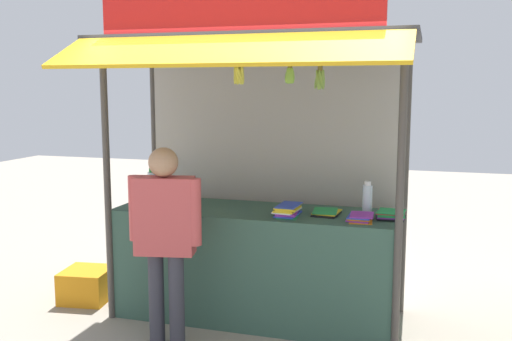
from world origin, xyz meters
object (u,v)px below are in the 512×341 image
at_px(water_bottle_far_right, 152,186).
at_px(magazine_stack_front_left, 288,210).
at_px(water_bottle_mid_right, 190,193).
at_px(magazine_stack_mid_left, 391,215).
at_px(magazine_stack_far_left, 361,218).
at_px(banana_bunch_inner_left, 239,75).
at_px(water_bottle_back_left, 367,200).
at_px(banana_bunch_rightmost, 290,75).
at_px(magazine_stack_front_right, 326,213).
at_px(banana_bunch_inner_right, 320,79).
at_px(plastic_crate, 87,285).
at_px(vendor_person, 165,229).

relative_size(water_bottle_far_right, magazine_stack_front_left, 0.97).
distance_m(water_bottle_mid_right, magazine_stack_mid_left, 1.79).
xyz_separation_m(magazine_stack_far_left, banana_bunch_inner_left, (-0.92, -0.33, 1.13)).
distance_m(water_bottle_back_left, banana_bunch_inner_left, 1.49).
distance_m(magazine_stack_far_left, banana_bunch_rightmost, 1.28).
bearing_deg(water_bottle_mid_right, magazine_stack_front_right, -1.58).
xyz_separation_m(magazine_stack_front_right, banana_bunch_rightmost, (-0.21, -0.49, 1.14)).
xyz_separation_m(magazine_stack_front_right, banana_bunch_inner_right, (0.02, -0.49, 1.11)).
bearing_deg(water_bottle_mid_right, water_bottle_back_left, 0.68).
distance_m(magazine_stack_front_right, banana_bunch_rightmost, 1.26).
bearing_deg(magazine_stack_front_left, plastic_crate, 178.02).
distance_m(water_bottle_back_left, plastic_crate, 2.81).
xyz_separation_m(banana_bunch_rightmost, banana_bunch_inner_left, (-0.40, -0.00, 0.00)).
xyz_separation_m(banana_bunch_rightmost, plastic_crate, (-2.10, 0.40, -1.98)).
bearing_deg(banana_bunch_rightmost, magazine_stack_far_left, 32.62).
bearing_deg(magazine_stack_far_left, vendor_person, -156.47).
bearing_deg(plastic_crate, banana_bunch_inner_right, -9.80).
xyz_separation_m(magazine_stack_far_left, banana_bunch_inner_right, (-0.29, -0.33, 1.10)).
bearing_deg(magazine_stack_front_right, magazine_stack_front_left, -152.56).
bearing_deg(banana_bunch_inner_left, water_bottle_back_left, 29.81).
xyz_separation_m(water_bottle_mid_right, plastic_crate, (-1.05, -0.12, -0.94)).
distance_m(magazine_stack_far_left, vendor_person, 1.56).
height_order(water_bottle_back_left, banana_bunch_rightmost, banana_bunch_rightmost).
relative_size(water_bottle_far_right, magazine_stack_mid_left, 1.22).
bearing_deg(plastic_crate, water_bottle_far_right, 16.56).
height_order(banana_bunch_inner_left, plastic_crate, banana_bunch_inner_left).
distance_m(water_bottle_far_right, banana_bunch_inner_left, 1.58).
bearing_deg(magazine_stack_front_right, banana_bunch_inner_right, -87.97).
xyz_separation_m(magazine_stack_far_left, plastic_crate, (-2.61, 0.07, -0.86)).
xyz_separation_m(water_bottle_mid_right, magazine_stack_mid_left, (1.79, -0.04, -0.08)).
relative_size(water_bottle_far_right, water_bottle_back_left, 1.07).
bearing_deg(magazine_stack_front_left, magazine_stack_front_right, 27.44).
xyz_separation_m(banana_bunch_inner_right, vendor_person, (-1.14, -0.29, -1.15)).
xyz_separation_m(water_bottle_mid_right, vendor_person, (0.14, -0.81, -0.13)).
height_order(magazine_stack_mid_left, banana_bunch_inner_right, banana_bunch_inner_right).
height_order(water_bottle_mid_right, plastic_crate, water_bottle_mid_right).
distance_m(magazine_stack_far_left, banana_bunch_inner_right, 1.18).
bearing_deg(banana_bunch_inner_left, water_bottle_mid_right, 141.20).
bearing_deg(water_bottle_back_left, magazine_stack_far_left, -97.72).
bearing_deg(banana_bunch_inner_left, magazine_stack_far_left, 19.80).
height_order(magazine_stack_mid_left, banana_bunch_rightmost, banana_bunch_rightmost).
distance_m(water_bottle_far_right, banana_bunch_inner_right, 2.04).
distance_m(banana_bunch_inner_left, banana_bunch_inner_right, 0.63).
bearing_deg(vendor_person, banana_bunch_inner_right, -177.26).
height_order(water_bottle_mid_right, magazine_stack_front_left, water_bottle_mid_right).
bearing_deg(magazine_stack_mid_left, plastic_crate, -178.38).
bearing_deg(water_bottle_mid_right, water_bottle_far_right, 170.84).
relative_size(water_bottle_mid_right, magazine_stack_mid_left, 0.89).
bearing_deg(banana_bunch_rightmost, magazine_stack_front_left, 104.81).
xyz_separation_m(water_bottle_back_left, magazine_stack_front_right, (-0.33, -0.05, -0.12)).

